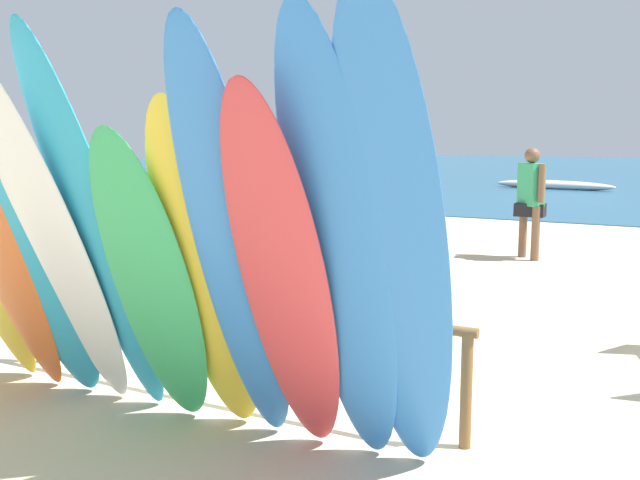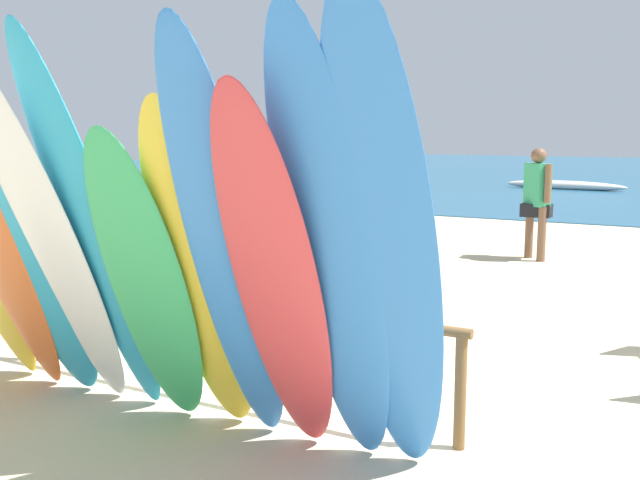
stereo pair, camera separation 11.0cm
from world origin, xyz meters
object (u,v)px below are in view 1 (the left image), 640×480
surfboard_green_5 (152,284)px  distant_boat (554,185)px  surfboard_red_8 (285,283)px  surfboard_teal_4 (95,233)px  surfboard_blue_9 (341,256)px  surfboard_teal_2 (44,270)px  surfboard_blue_10 (395,252)px  beachgoer_by_water (364,196)px  surfboard_rack (221,317)px  surfboard_white_3 (54,243)px  beachgoer_photographing (323,184)px  surfboard_blue_7 (234,250)px  surfboard_yellow_6 (207,275)px  beachgoer_near_rack (531,195)px

surfboard_green_5 → distant_boat: surfboard_green_5 is taller
surfboard_green_5 → surfboard_red_8: size_ratio=0.88×
surfboard_green_5 → surfboard_red_8: bearing=-7.5°
surfboard_red_8 → surfboard_teal_4: bearing=175.4°
surfboard_blue_9 → surfboard_green_5: bearing=-179.6°
surfboard_teal_2 → surfboard_blue_10: surfboard_blue_10 is taller
beachgoer_by_water → surfboard_red_8: bearing=-80.7°
surfboard_rack → surfboard_white_3: (-0.68, -0.80, 0.57)m
surfboard_blue_10 → surfboard_teal_4: bearing=179.1°
surfboard_teal_4 → beachgoer_photographing: 8.10m
surfboard_blue_9 → surfboard_blue_7: bearing=-174.2°
beachgoer_photographing → surfboard_blue_10: bearing=34.3°
beachgoer_photographing → distant_boat: size_ratio=0.44×
surfboard_yellow_6 → distant_boat: size_ratio=0.57×
surfboard_teal_4 → surfboard_white_3: bearing=-170.8°
surfboard_rack → distant_boat: 20.31m
distant_boat → surfboard_blue_7: bearing=-84.5°
beachgoer_photographing → surfboard_blue_7: bearing=28.8°
surfboard_rack → surfboard_teal_2: surfboard_teal_2 is taller
surfboard_teal_4 → surfboard_teal_2: bearing=175.5°
surfboard_green_5 → surfboard_blue_10: (1.57, -0.04, 0.32)m
surfboard_rack → surfboard_blue_9: size_ratio=1.39×
surfboard_rack → distant_boat: (-1.36, 20.26, -0.45)m
surfboard_rack → surfboard_yellow_6: (0.37, -0.66, 0.44)m
surfboard_blue_10 → surfboard_green_5: bearing=177.1°
surfboard_yellow_6 → surfboard_red_8: bearing=-15.7°
surfboard_rack → beachgoer_by_water: size_ratio=2.28×
surfboard_white_3 → beachgoer_by_water: (-0.83, 6.58, -0.25)m
surfboard_rack → surfboard_blue_7: bearing=-50.1°
surfboard_rack → surfboard_yellow_6: bearing=-60.2°
surfboard_red_8 → beachgoer_photographing: (-3.78, 7.73, -0.09)m
surfboard_green_5 → distant_boat: size_ratio=0.53×
surfboard_green_5 → surfboard_red_8: surfboard_red_8 is taller
surfboard_blue_7 → beachgoer_near_rack: surfboard_blue_7 is taller
surfboard_teal_4 → distant_boat: size_ratio=0.69×
surfboard_rack → surfboard_blue_9: bearing=-30.2°
surfboard_blue_9 → surfboard_yellow_6: bearing=176.3°
surfboard_white_3 → surfboard_blue_9: bearing=5.5°
surfboard_red_8 → beachgoer_photographing: surfboard_red_8 is taller
surfboard_blue_9 → beachgoer_photographing: (-4.09, 7.70, -0.26)m
surfboard_teal_4 → beachgoer_near_rack: bearing=85.8°
surfboard_teal_2 → beachgoer_near_rack: surfboard_teal_2 is taller
surfboard_blue_10 → surfboard_rack: bearing=153.1°
surfboard_white_3 → surfboard_blue_10: size_ratio=0.93×
surfboard_rack → surfboard_blue_10: surfboard_blue_10 is taller
surfboard_teal_4 → surfboard_yellow_6: size_ratio=1.21×
surfboard_green_5 → beachgoer_near_rack: size_ratio=1.25×
surfboard_blue_7 → surfboard_blue_9: 0.63m
surfboard_green_5 → surfboard_blue_10: 1.60m
surfboard_teal_4 → surfboard_blue_10: bearing=4.4°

